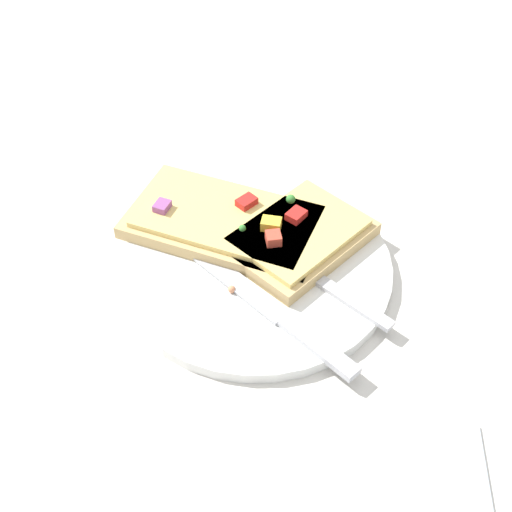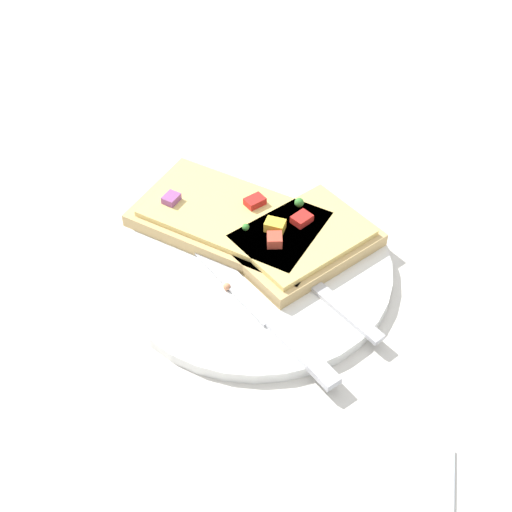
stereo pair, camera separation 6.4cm
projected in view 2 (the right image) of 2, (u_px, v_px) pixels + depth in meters
The scene contains 8 objects.
ground_plane at pixel (256, 272), 0.71m from camera, with size 4.00×4.00×0.00m, color beige.
plate at pixel (256, 267), 0.71m from camera, with size 0.27×0.27×0.01m.
fork at pixel (287, 262), 0.70m from camera, with size 0.19×0.16×0.01m.
knife at pixel (266, 315), 0.65m from camera, with size 0.18×0.17×0.01m.
pizza_slice_main at pixel (234, 219), 0.73m from camera, with size 0.23×0.17×0.03m.
pizza_slice_corner at pixel (301, 240), 0.71m from camera, with size 0.17×0.17×0.03m.
crumb_scatter at pixel (323, 237), 0.72m from camera, with size 0.11×0.11×0.01m.
napkin at pixel (359, 482), 0.55m from camera, with size 0.14×0.09×0.01m.
Camera 2 is at (-0.10, 0.48, 0.51)m, focal length 50.00 mm.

